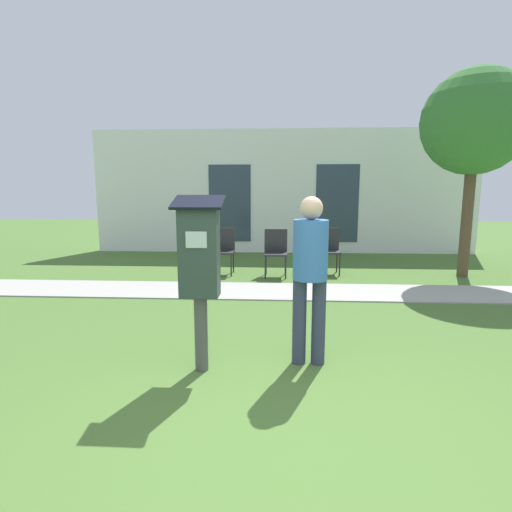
{
  "coord_description": "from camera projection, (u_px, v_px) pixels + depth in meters",
  "views": [
    {
      "loc": [
        -0.1,
        -2.28,
        1.63
      ],
      "look_at": [
        -0.31,
        1.25,
        1.05
      ],
      "focal_mm": 28.0,
      "sensor_mm": 36.0,
      "label": 1
    }
  ],
  "objects": [
    {
      "name": "outdoor_chair_right",
      "position": [
        328.0,
        247.0,
        7.91
      ],
      "size": [
        0.44,
        0.44,
        0.9
      ],
      "rotation": [
        0.0,
        0.0,
        0.12
      ],
      "color": "#262628",
      "rests_on": "ground"
    },
    {
      "name": "parking_meter",
      "position": [
        199.0,
        261.0,
        3.51
      ],
      "size": [
        0.44,
        0.31,
        1.59
      ],
      "color": "#4C4C4C",
      "rests_on": "ground"
    },
    {
      "name": "outdoor_chair_left",
      "position": [
        223.0,
        247.0,
        7.89
      ],
      "size": [
        0.44,
        0.44,
        0.9
      ],
      "rotation": [
        0.0,
        0.0,
        0.13
      ],
      "color": "#262628",
      "rests_on": "ground"
    },
    {
      "name": "outdoor_chair_middle",
      "position": [
        276.0,
        249.0,
        7.66
      ],
      "size": [
        0.44,
        0.44,
        0.9
      ],
      "rotation": [
        0.0,
        0.0,
        -0.04
      ],
      "color": "#262628",
      "rests_on": "ground"
    },
    {
      "name": "building_facade",
      "position": [
        283.0,
        192.0,
        10.5
      ],
      "size": [
        10.0,
        0.26,
        3.2
      ],
      "color": "white",
      "rests_on": "ground"
    },
    {
      "name": "ground_plane",
      "position": [
        293.0,
        453.0,
        2.5
      ],
      "size": [
        40.0,
        40.0,
        0.0
      ],
      "primitive_type": "plane",
      "color": "#476B2D"
    },
    {
      "name": "sidewalk",
      "position": [
        285.0,
        291.0,
        6.5
      ],
      "size": [
        12.0,
        1.1,
        0.02
      ],
      "color": "#A3A099",
      "rests_on": "ground"
    },
    {
      "name": "person_standing",
      "position": [
        310.0,
        268.0,
        3.67
      ],
      "size": [
        0.32,
        0.32,
        1.58
      ],
      "rotation": [
        0.0,
        0.0,
        -0.24
      ],
      "color": "#333851",
      "rests_on": "ground"
    },
    {
      "name": "tree",
      "position": [
        475.0,
        123.0,
        7.24
      ],
      "size": [
        1.9,
        1.9,
        3.82
      ],
      "color": "brown",
      "rests_on": "ground"
    }
  ]
}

